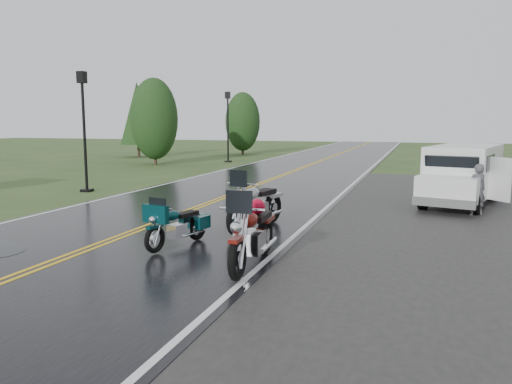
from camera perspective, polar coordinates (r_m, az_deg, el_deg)
ground at (r=11.58m, az=-16.57°, el=-5.61°), size 120.00×120.00×0.00m
road at (r=20.45m, az=-0.40°, el=0.57°), size 8.00×100.00×0.04m
motorcycle_red at (r=8.17m, az=-2.16°, el=-5.61°), size 1.03×2.53×1.47m
motorcycle_teal at (r=10.14m, az=-11.53°, el=-4.11°), size 1.08×2.00×1.12m
motorcycle_silver at (r=11.43m, az=-2.31°, el=-1.65°), size 1.38×2.64×1.49m
van_white at (r=15.86m, az=18.69°, el=1.48°), size 3.07×5.28×1.95m
person_at_van at (r=15.44m, az=23.93°, el=0.15°), size 0.64×0.56×1.47m
lamp_post_near_left at (r=20.14m, az=-19.03°, el=6.53°), size 0.39×0.39×4.60m
lamp_post_far_left at (r=33.41m, az=-3.23°, el=7.44°), size 0.40×0.40×4.70m
tree_left_mid at (r=32.15m, az=-11.51°, el=7.20°), size 2.96×2.96×4.62m
tree_left_far at (r=41.29m, az=-1.53°, el=7.31°), size 2.83×2.83×4.36m
pine_left_far at (r=39.55m, az=-13.36°, el=7.95°), size 2.67×2.67×5.57m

